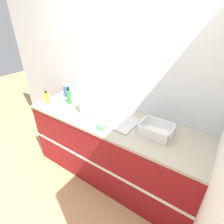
% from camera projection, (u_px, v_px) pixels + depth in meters
% --- Properties ---
extents(ground_plane, '(12.00, 12.00, 0.00)m').
position_uv_depth(ground_plane, '(98.00, 190.00, 2.32)').
color(ground_plane, tan).
extents(wall_back, '(4.65, 0.06, 2.60)m').
position_uv_depth(wall_back, '(128.00, 81.00, 2.19)').
color(wall_back, silver).
rests_on(wall_back, ground_plane).
extents(counter_cabinet, '(2.27, 0.70, 0.93)m').
position_uv_depth(counter_cabinet, '(112.00, 149.00, 2.33)').
color(counter_cabinet, maroon).
rests_on(counter_cabinet, ground_plane).
extents(sink, '(0.50, 0.34, 0.28)m').
position_uv_depth(sink, '(116.00, 120.00, 2.05)').
color(sink, silver).
rests_on(sink, counter_cabinet).
extents(paper_towel_roll, '(0.14, 0.14, 0.28)m').
position_uv_depth(paper_towel_roll, '(84.00, 102.00, 2.18)').
color(paper_towel_roll, '#4C4C51').
rests_on(paper_towel_roll, counter_cabinet).
extents(dish_rack, '(0.34, 0.26, 0.12)m').
position_uv_depth(dish_rack, '(156.00, 131.00, 1.82)').
color(dish_rack, white).
rests_on(dish_rack, counter_cabinet).
extents(bottle_green, '(0.06, 0.06, 0.24)m').
position_uv_depth(bottle_green, '(69.00, 96.00, 2.43)').
color(bottle_green, '#2D8C3D').
rests_on(bottle_green, counter_cabinet).
extents(bottle_yellow, '(0.06, 0.06, 0.18)m').
position_uv_depth(bottle_yellow, '(47.00, 98.00, 2.46)').
color(bottle_yellow, yellow).
rests_on(bottle_yellow, counter_cabinet).
extents(bottle_blue, '(0.08, 0.08, 0.20)m').
position_uv_depth(bottle_blue, '(66.00, 91.00, 2.64)').
color(bottle_blue, '#2D56B7').
rests_on(bottle_blue, counter_cabinet).
extents(sponge, '(0.09, 0.06, 0.02)m').
position_uv_depth(sponge, '(101.00, 127.00, 1.93)').
color(sponge, '#4CB259').
rests_on(sponge, counter_cabinet).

